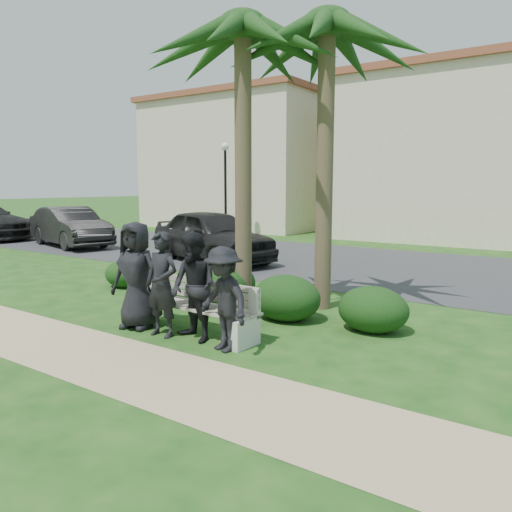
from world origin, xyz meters
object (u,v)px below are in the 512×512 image
Objects in this scene: street_lamp at (225,173)px; man_d at (223,299)px; man_b at (162,284)px; man_c at (194,287)px; palm_right at (327,28)px; car_a at (212,236)px; car_b at (70,227)px; park_bench at (192,310)px; man_a at (136,275)px; palm_left at (243,30)px.

street_lamp is 2.81× the size of man_d.
man_c is (0.58, 0.10, 0.01)m from man_b.
palm_right is 7.91m from car_a.
park_bench is at bearing -103.46° from car_b.
car_a is at bearing 108.68° from man_a.
man_c is at bearing -10.30° from man_a.
car_a is (-3.70, 6.40, -0.08)m from man_a.
man_c reaches higher than car_a.
man_b is (0.68, -0.08, -0.06)m from man_a.
palm_right reaches higher than street_lamp.
man_d is (0.67, -0.11, -0.08)m from man_c.
man_c is at bearing -173.61° from man_d.
street_lamp is at bearing 111.11° from man_a.
palm_left is 1.32× the size of car_b.
car_a is (-4.38, 4.30, -4.35)m from palm_left.
street_lamp is at bearing 141.66° from man_c.
man_d is at bearing -13.94° from man_a.
man_b is at bearing -18.21° from man_a.
man_b is at bearing -129.16° from car_a.
car_b is (-11.78, 5.99, 0.39)m from park_bench.
street_lamp is at bearing 143.92° from man_d.
palm_left is (0.68, 2.10, 4.27)m from man_a.
park_bench is at bearing 151.46° from man_c.
man_c is at bearing -125.34° from car_a.
park_bench is 0.52× the size of car_b.
street_lamp reaches higher than car_a.
man_b is (8.62, -12.57, -2.11)m from street_lamp.
man_a is 1.08× the size of man_b.
car_b is at bearing 167.79° from man_c.
palm_right reaches higher than man_a.
man_c is (0.28, -0.27, 0.46)m from park_bench.
car_a is (-5.63, 6.49, 0.06)m from man_d.
car_a is (-4.68, 6.11, 0.44)m from park_bench.
palm_right is at bearing -43.85° from street_lamp.
car_a is (-4.38, 6.48, -0.01)m from man_b.
car_b is at bearing 138.46° from man_a.
man_b is 0.35× the size of car_a.
palm_left is at bearing 120.72° from man_c.
car_a is (-4.96, 6.38, -0.02)m from man_c.
car_b is (-12.73, 6.37, 0.00)m from man_d.
car_a is at bearing 148.88° from palm_right.
car_b is (-11.49, 4.19, -4.40)m from palm_left.
man_d is at bearing -103.09° from car_b.
palm_left reaches higher than car_a.
man_a is 1.07× the size of man_c.
man_d is 0.25× the size of palm_right.
man_d is 5.08m from palm_left.
man_a is 0.69m from man_b.
man_a is at bearing -133.17° from car_a.
palm_left is 0.99× the size of palm_right.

